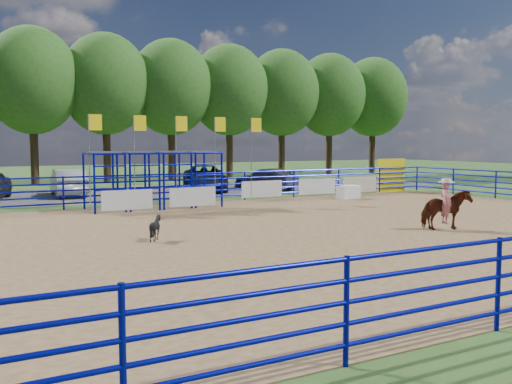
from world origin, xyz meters
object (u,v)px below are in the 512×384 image
announcer_table (348,192)px  car_d (266,179)px  horse_and_rider (446,205)px  calf (156,228)px  car_c (204,178)px  car_b (68,182)px

announcer_table → car_d: bearing=95.9°
horse_and_rider → car_d: horse_and_rider is taller
announcer_table → calf: (-13.11, -7.39, 0.04)m
calf → car_d: 19.23m
announcer_table → car_c: bearing=119.8°
car_d → calf: bearing=30.3°
horse_and_rider → car_b: horse_and_rider is taller
calf → horse_and_rider: bearing=-118.7°
calf → car_d: (12.35, 14.75, 0.26)m
car_b → car_d: 11.93m
car_b → car_d: car_b is taller
car_c → announcer_table: bearing=-38.7°
announcer_table → car_b: car_b is taller
announcer_table → horse_and_rider: horse_and_rider is taller
announcer_table → car_d: size_ratio=0.28×
announcer_table → horse_and_rider: size_ratio=0.53×
car_b → car_d: size_ratio=1.01×
car_c → horse_and_rider: bearing=-65.8°
horse_and_rider → car_d: size_ratio=0.54×
car_d → horse_and_rider: bearing=60.4°
car_c → car_d: bearing=10.0°
announcer_table → car_b: bearing=145.1°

